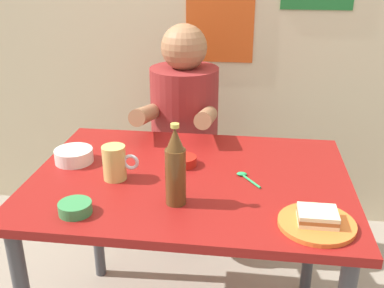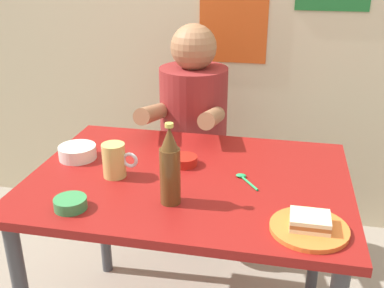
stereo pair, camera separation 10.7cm
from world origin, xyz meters
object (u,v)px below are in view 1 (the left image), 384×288
Objects in this scene: plate_orange at (317,224)px; dip_bowl_green at (75,207)px; person_seated at (184,111)px; beer_mug at (115,163)px; beer_bottle at (176,168)px; dining_table at (190,199)px; sandwich at (318,216)px; stool at (185,188)px.

plate_orange is 2.20× the size of dip_bowl_green.
person_seated is 5.71× the size of beer_mug.
beer_bottle is at bearing -83.26° from person_seated.
dining_table is 0.43m from dip_bowl_green.
dip_bowl_green is (-0.19, -0.91, -0.01)m from person_seated.
beer_bottle is 0.32m from dip_bowl_green.
beer_bottle is at bearing -95.58° from dining_table.
beer_mug reaches higher than sandwich.
person_seated reaches higher than beer_bottle.
dining_table is 11.00× the size of dip_bowl_green.
dip_bowl_green is at bearing -103.43° from beer_mug.
beer_bottle is (0.10, -0.82, 0.51)m from stool.
beer_bottle is (-0.42, 0.08, 0.09)m from sandwich.
sandwich reaches higher than plate_orange.
beer_mug is (-0.14, -0.67, 0.03)m from person_seated.
beer_bottle is at bearing 169.80° from plate_orange.
beer_bottle is (-0.02, -0.19, 0.21)m from dining_table.
dining_table reaches higher than stool.
beer_mug is (-0.65, 0.21, 0.05)m from plate_orange.
beer_mug reaches higher than stool.
plate_orange is 0.71m from dip_bowl_green.
sandwich is 0.71m from dip_bowl_green.
beer_bottle is (0.23, -0.13, 0.06)m from beer_mug.
plate_orange is at bearing -59.80° from person_seated.
person_seated reaches higher than plate_orange.
stool is 3.57× the size of beer_mug.
sandwich is 0.43m from beer_bottle.
plate_orange is 0.02m from sandwich.
person_seated is at bearing 120.20° from plate_orange.
plate_orange is 0.68m from beer_mug.
dining_table is 0.49m from plate_orange.
sandwich is (0.51, -0.89, 0.42)m from stool.
beer_mug is 0.24m from dip_bowl_green.
stool is 0.97m from beer_bottle.
dip_bowl_green is (-0.29, -0.10, -0.10)m from beer_bottle.
person_seated is 0.82m from beer_bottle.
beer_bottle reaches higher than stool.
person_seated is (-0.11, 0.62, 0.12)m from dining_table.
sandwich is (0.51, -0.88, 0.01)m from person_seated.
person_seated is at bearing 78.03° from dip_bowl_green.
beer_bottle reaches higher than plate_orange.
beer_bottle reaches higher than beer_mug.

